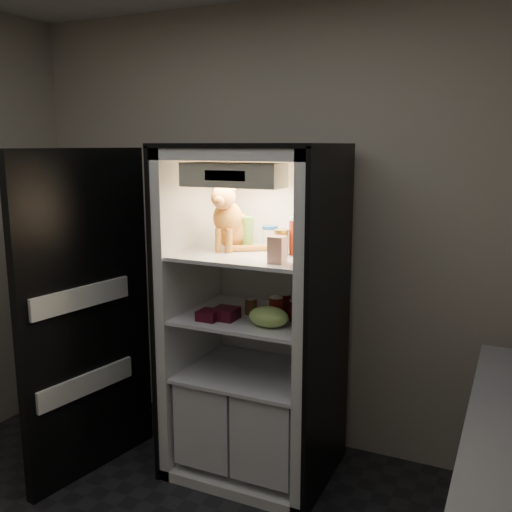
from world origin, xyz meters
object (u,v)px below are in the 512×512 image
at_px(refrigerator, 256,337).
at_px(tabby_cat, 231,223).
at_px(condiment_jar, 251,305).
at_px(soda_can_b, 295,311).
at_px(mayo_tub, 270,237).
at_px(parmesan_shaker, 247,233).
at_px(berry_box_right, 226,314).
at_px(berry_box_left, 209,315).
at_px(salsa_jar, 281,242).
at_px(pepper_jar, 300,236).
at_px(soda_can_c, 276,309).
at_px(cream_carton, 277,250).
at_px(grape_bag, 269,317).
at_px(soda_can_a, 285,305).

bearing_deg(refrigerator, tabby_cat, -176.33).
bearing_deg(condiment_jar, soda_can_b, -4.02).
bearing_deg(mayo_tub, tabby_cat, -145.00).
relative_size(parmesan_shaker, berry_box_right, 1.46).
distance_m(tabby_cat, berry_box_left, 0.53).
relative_size(mayo_tub, berry_box_right, 1.00).
bearing_deg(parmesan_shaker, salsa_jar, -16.46).
relative_size(pepper_jar, soda_can_c, 1.48).
distance_m(parmesan_shaker, pepper_jar, 0.32).
bearing_deg(pepper_jar, condiment_jar, -169.23).
distance_m(mayo_tub, cream_carton, 0.42).
bearing_deg(soda_can_c, condiment_jar, 157.94).
bearing_deg(salsa_jar, grape_bag, -89.90).
xyz_separation_m(pepper_jar, soda_can_a, (-0.08, -0.01, -0.39)).
height_order(condiment_jar, berry_box_right, condiment_jar).
bearing_deg(salsa_jar, parmesan_shaker, 163.54).
xyz_separation_m(soda_can_a, soda_can_b, (0.08, -0.06, -0.01)).
bearing_deg(soda_can_c, parmesan_shaker, 149.44).
xyz_separation_m(parmesan_shaker, soda_can_a, (0.24, -0.02, -0.38)).
height_order(salsa_jar, berry_box_left, salsa_jar).
bearing_deg(berry_box_left, berry_box_right, 35.22).
relative_size(tabby_cat, grape_bag, 1.90).
relative_size(grape_bag, berry_box_left, 1.98).
xyz_separation_m(pepper_jar, berry_box_left, (-0.42, -0.25, -0.42)).
bearing_deg(salsa_jar, refrigerator, 163.52).
bearing_deg(cream_carton, pepper_jar, 84.98).
bearing_deg(soda_can_a, cream_carton, -77.13).
height_order(salsa_jar, soda_can_b, salsa_jar).
distance_m(parmesan_shaker, soda_can_a, 0.45).
xyz_separation_m(tabby_cat, condiment_jar, (0.14, -0.04, -0.45)).
xyz_separation_m(refrigerator, tabby_cat, (-0.15, -0.01, 0.65)).
bearing_deg(parmesan_shaker, grape_bag, -44.94).
height_order(tabby_cat, parmesan_shaker, tabby_cat).
xyz_separation_m(tabby_cat, soda_can_a, (0.33, 0.01, -0.44)).
height_order(tabby_cat, grape_bag, tabby_cat).
bearing_deg(soda_can_b, condiment_jar, 175.98).
relative_size(mayo_tub, soda_can_a, 1.01).
height_order(parmesan_shaker, mayo_tub, parmesan_shaker).
distance_m(refrigerator, parmesan_shaker, 0.59).
bearing_deg(pepper_jar, grape_bag, -110.88).
bearing_deg(pepper_jar, berry_box_right, -150.14).
relative_size(salsa_jar, grape_bag, 0.64).
distance_m(cream_carton, soda_can_c, 0.38).
distance_m(cream_carton, condiment_jar, 0.49).
relative_size(condiment_jar, grape_bag, 0.45).
height_order(refrigerator, tabby_cat, refrigerator).
height_order(salsa_jar, soda_can_c, salsa_jar).
distance_m(refrigerator, soda_can_b, 0.33).
bearing_deg(salsa_jar, pepper_jar, 32.76).
bearing_deg(mayo_tub, parmesan_shaker, -133.82).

